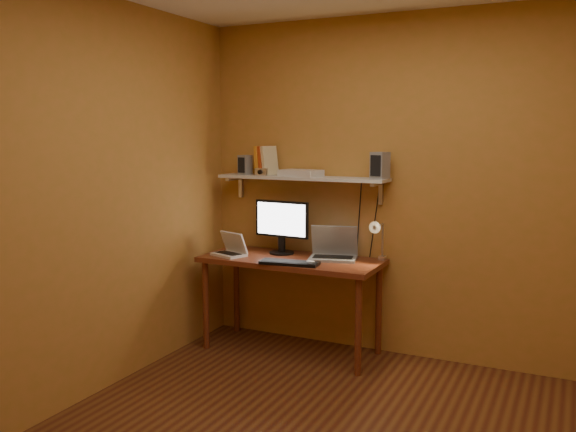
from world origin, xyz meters
The scene contains 14 objects.
room centered at (0.00, 0.00, 1.30)m, with size 3.44×3.24×2.64m.
desk centered at (-0.87, 1.28, 0.66)m, with size 1.40×0.60×0.75m.
wall_shelf centered at (-0.87, 1.47, 1.36)m, with size 1.40×0.25×0.21m.
monitor centered at (-1.02, 1.40, 0.99)m, with size 0.47×0.21×0.43m.
laptop centered at (-0.57, 1.40, 0.82)m, with size 0.41×0.34×0.26m.
netbook centered at (-1.35, 1.16, 0.80)m, with size 0.30×0.26×0.19m.
keyboard centered at (-0.78, 1.06, 0.76)m, with size 0.44×0.15×0.02m, color black.
mouse centered at (-0.64, 1.12, 0.77)m, with size 0.09×0.06×0.03m, color silver.
desk_lamp centered at (-0.21, 1.41, 0.96)m, with size 0.09×0.23×0.38m.
speaker_left centered at (-1.38, 1.46, 1.45)m, with size 0.09×0.09×0.16m, color gray.
speaker_right centered at (-0.23, 1.48, 1.47)m, with size 0.11×0.11×0.20m, color gray.
books centered at (-1.20, 1.49, 1.49)m, with size 0.16×0.17×0.24m.
shelf_camera centered at (-1.20, 1.39, 1.41)m, with size 0.10×0.04×0.06m.
router centered at (-0.88, 1.47, 1.40)m, with size 0.31×0.21×0.05m, color silver.
Camera 1 is at (1.12, -2.92, 1.71)m, focal length 38.00 mm.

